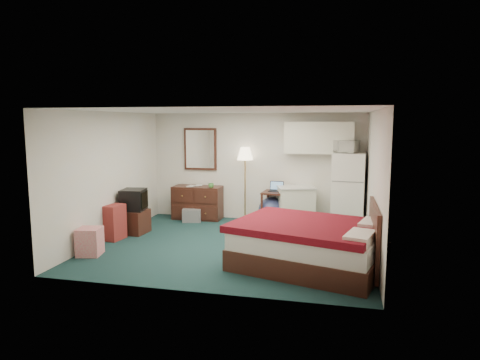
% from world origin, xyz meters
% --- Properties ---
extents(floor, '(5.00, 4.50, 0.01)m').
position_xyz_m(floor, '(0.00, 0.00, 0.00)').
color(floor, black).
rests_on(floor, ground).
extents(ceiling, '(5.00, 4.50, 0.01)m').
position_xyz_m(ceiling, '(0.00, 0.00, 2.50)').
color(ceiling, silver).
rests_on(ceiling, walls).
extents(walls, '(5.01, 4.51, 2.50)m').
position_xyz_m(walls, '(0.00, 0.00, 1.25)').
color(walls, silver).
rests_on(walls, floor).
extents(mirror, '(0.80, 0.06, 1.00)m').
position_xyz_m(mirror, '(-1.35, 2.22, 1.65)').
color(mirror, white).
rests_on(mirror, walls).
extents(upper_cabinets, '(1.50, 0.35, 0.70)m').
position_xyz_m(upper_cabinets, '(1.45, 2.08, 1.95)').
color(upper_cabinets, white).
rests_on(upper_cabinets, walls).
extents(headboard, '(0.06, 1.56, 1.00)m').
position_xyz_m(headboard, '(2.46, -0.84, 0.55)').
color(headboard, '#3B1C16').
rests_on(headboard, walls).
extents(dresser, '(1.15, 0.52, 0.78)m').
position_xyz_m(dresser, '(-1.36, 1.98, 0.39)').
color(dresser, '#3B1C16').
rests_on(dresser, floor).
extents(floor_lamp, '(0.47, 0.47, 1.72)m').
position_xyz_m(floor_lamp, '(-0.21, 2.05, 0.86)').
color(floor_lamp, tan).
rests_on(floor_lamp, floor).
extents(desk, '(0.63, 0.63, 0.73)m').
position_xyz_m(desk, '(0.53, 1.93, 0.37)').
color(desk, '#3B1C16').
rests_on(desk, floor).
extents(exercise_ball, '(0.62, 0.62, 0.60)m').
position_xyz_m(exercise_ball, '(0.43, 1.96, 0.30)').
color(exercise_ball, navy).
rests_on(exercise_ball, floor).
extents(kitchen_counter, '(0.91, 0.79, 0.84)m').
position_xyz_m(kitchen_counter, '(0.98, 1.91, 0.42)').
color(kitchen_counter, white).
rests_on(kitchen_counter, floor).
extents(fridge, '(0.73, 0.73, 1.64)m').
position_xyz_m(fridge, '(2.12, 1.88, 0.82)').
color(fridge, white).
rests_on(fridge, floor).
extents(bed, '(2.60, 2.26, 0.71)m').
position_xyz_m(bed, '(1.48, -0.84, 0.35)').
color(bed, '#490409').
rests_on(bed, floor).
extents(tv_stand, '(0.52, 0.56, 0.49)m').
position_xyz_m(tv_stand, '(-2.21, 0.41, 0.24)').
color(tv_stand, '#3B1C16').
rests_on(tv_stand, floor).
extents(suitcase, '(0.32, 0.46, 0.69)m').
position_xyz_m(suitcase, '(-2.35, -0.12, 0.35)').
color(suitcase, maroon).
rests_on(suitcase, floor).
extents(retail_box, '(0.45, 0.45, 0.48)m').
position_xyz_m(retail_box, '(-2.28, -1.12, 0.24)').
color(retail_box, beige).
rests_on(retail_box, floor).
extents(file_bin, '(0.49, 0.41, 0.30)m').
position_xyz_m(file_bin, '(-1.39, 1.66, 0.15)').
color(file_bin, slate).
rests_on(file_bin, floor).
extents(cardboard_box_a, '(0.32, 0.28, 0.24)m').
position_xyz_m(cardboard_box_a, '(0.17, 1.19, 0.12)').
color(cardboard_box_a, '#9C8062').
rests_on(cardboard_box_a, floor).
extents(cardboard_box_b, '(0.23, 0.26, 0.25)m').
position_xyz_m(cardboard_box_b, '(0.36, 1.68, 0.12)').
color(cardboard_box_b, '#9C8062').
rests_on(cardboard_box_b, floor).
extents(laptop, '(0.33, 0.27, 0.22)m').
position_xyz_m(laptop, '(0.53, 1.94, 0.84)').
color(laptop, black).
rests_on(laptop, desk).
extents(crt_tv, '(0.54, 0.57, 0.44)m').
position_xyz_m(crt_tv, '(-2.22, 0.42, 0.70)').
color(crt_tv, black).
rests_on(crt_tv, tv_stand).
extents(microwave, '(0.55, 0.44, 0.33)m').
position_xyz_m(microwave, '(2.05, 1.89, 1.81)').
color(microwave, white).
rests_on(microwave, fridge).
extents(book_a, '(0.17, 0.04, 0.23)m').
position_xyz_m(book_a, '(-1.57, 1.93, 0.90)').
color(book_a, '#9C8062').
rests_on(book_a, dresser).
extents(book_b, '(0.16, 0.06, 0.21)m').
position_xyz_m(book_b, '(-1.42, 2.06, 0.89)').
color(book_b, '#9C8062').
rests_on(book_b, dresser).
extents(mug, '(0.14, 0.11, 0.13)m').
position_xyz_m(mug, '(-0.97, 1.84, 0.85)').
color(mug, '#458C3D').
rests_on(mug, dresser).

